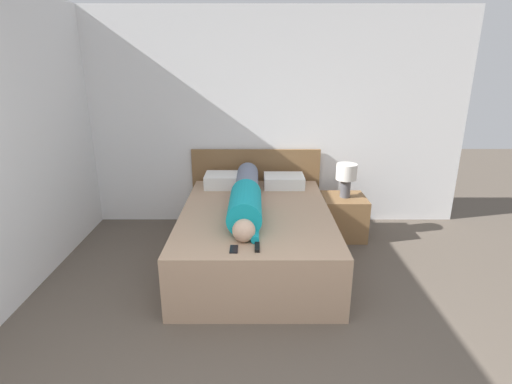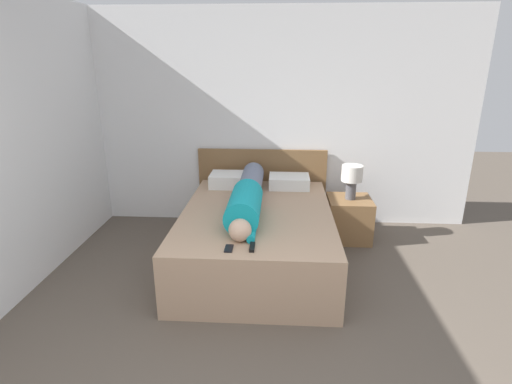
# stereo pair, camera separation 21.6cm
# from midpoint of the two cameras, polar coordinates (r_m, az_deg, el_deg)

# --- Properties ---
(wall_back) EXTENTS (5.19, 0.06, 2.60)m
(wall_back) POSITION_cam_midpoint_polar(r_m,az_deg,el_deg) (4.96, 1.89, 10.22)
(wall_back) COLOR white
(wall_back) RESTS_ON ground_plane
(wall_left) EXTENTS (0.06, 4.82, 2.60)m
(wall_left) POSITION_cam_midpoint_polar(r_m,az_deg,el_deg) (3.82, -31.23, 5.09)
(wall_left) COLOR white
(wall_left) RESTS_ON ground_plane
(bed) EXTENTS (1.48, 2.07, 0.57)m
(bed) POSITION_cam_midpoint_polar(r_m,az_deg,el_deg) (4.10, 1.65, -6.44)
(bed) COLOR tan
(bed) RESTS_ON ground_plane
(headboard) EXTENTS (1.60, 0.04, 0.95)m
(headboard) POSITION_cam_midpoint_polar(r_m,az_deg,el_deg) (5.07, 2.10, 0.84)
(headboard) COLOR brown
(headboard) RESTS_ON ground_plane
(nightstand) EXTENTS (0.49, 0.49, 0.49)m
(nightstand) POSITION_cam_midpoint_polar(r_m,az_deg,el_deg) (4.79, 14.35, -3.73)
(nightstand) COLOR brown
(nightstand) RESTS_ON ground_plane
(table_lamp) EXTENTS (0.24, 0.24, 0.39)m
(table_lamp) POSITION_cam_midpoint_polar(r_m,az_deg,el_deg) (4.63, 14.84, 2.07)
(table_lamp) COLOR #4C4C51
(table_lamp) RESTS_ON nightstand
(person_lying) EXTENTS (0.31, 1.77, 0.31)m
(person_lying) POSITION_cam_midpoint_polar(r_m,az_deg,el_deg) (3.98, 0.31, -0.64)
(person_lying) COLOR #DBB293
(person_lying) RESTS_ON bed
(pillow_near_headboard) EXTENTS (0.49, 0.36, 0.15)m
(pillow_near_headboard) POSITION_cam_midpoint_polar(r_m,az_deg,el_deg) (4.74, -2.25, 1.74)
(pillow_near_headboard) COLOR white
(pillow_near_headboard) RESTS_ON bed
(pillow_second) EXTENTS (0.47, 0.36, 0.14)m
(pillow_second) POSITION_cam_midpoint_polar(r_m,az_deg,el_deg) (4.73, 6.05, 1.49)
(pillow_second) COLOR white
(pillow_second) RESTS_ON bed
(tv_remote) EXTENTS (0.04, 0.15, 0.02)m
(tv_remote) POSITION_cam_midpoint_polar(r_m,az_deg,el_deg) (3.21, 1.39, -7.90)
(tv_remote) COLOR black
(tv_remote) RESTS_ON bed
(cell_phone) EXTENTS (0.06, 0.13, 0.01)m
(cell_phone) POSITION_cam_midpoint_polar(r_m,az_deg,el_deg) (3.21, -1.96, -8.09)
(cell_phone) COLOR black
(cell_phone) RESTS_ON bed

